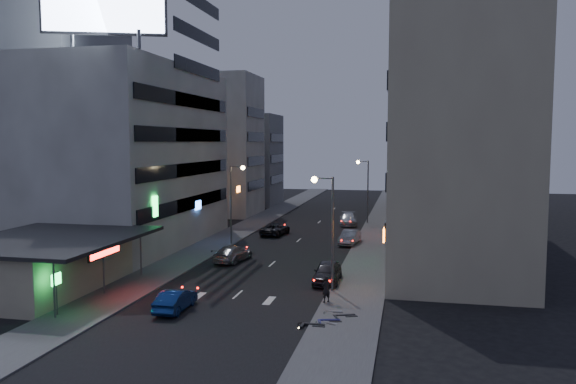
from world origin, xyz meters
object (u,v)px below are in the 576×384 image
(parked_car_right_near, at_px, (327,272))
(scooter_silver_b, at_px, (342,303))
(parked_car_left, at_px, (275,229))
(scooter_silver_a, at_px, (338,315))
(parked_car_right_mid, at_px, (350,238))
(scooter_black_a, at_px, (326,314))
(road_car_silver, at_px, (233,253))
(scooter_blue, at_px, (340,309))
(scooter_black_b, at_px, (355,304))
(parked_car_right_far, at_px, (348,219))
(road_car_blue, at_px, (176,300))
(person, at_px, (326,289))

(parked_car_right_near, relative_size, scooter_silver_b, 2.81)
(parked_car_left, relative_size, scooter_silver_a, 3.06)
(parked_car_right_mid, distance_m, scooter_silver_b, 23.28)
(scooter_black_a, bearing_deg, parked_car_left, 19.95)
(road_car_silver, relative_size, scooter_silver_a, 3.08)
(parked_car_right_mid, bearing_deg, scooter_blue, -78.22)
(scooter_blue, bearing_deg, parked_car_right_near, -1.07)
(parked_car_right_near, xyz_separation_m, parked_car_left, (-8.83, 20.12, -0.12))
(road_car_silver, relative_size, scooter_black_b, 2.45)
(parked_car_right_near, bearing_deg, scooter_black_a, -83.44)
(parked_car_right_near, distance_m, scooter_black_a, 10.02)
(parked_car_right_far, xyz_separation_m, road_car_silver, (-7.64, -23.93, -0.03))
(road_car_blue, bearing_deg, parked_car_right_mid, -109.29)
(person, bearing_deg, road_car_silver, -92.48)
(scooter_black_a, distance_m, scooter_black_b, 2.72)
(parked_car_left, distance_m, scooter_black_b, 30.07)
(parked_car_left, bearing_deg, scooter_blue, 117.43)
(parked_car_right_mid, relative_size, scooter_black_b, 2.18)
(parked_car_right_near, xyz_separation_m, parked_car_right_mid, (0.00, 16.06, -0.08))
(parked_car_left, height_order, road_car_silver, road_car_silver)
(parked_car_left, xyz_separation_m, person, (9.53, -25.60, 0.31))
(parked_car_right_far, bearing_deg, parked_car_right_near, -92.64)
(road_car_silver, bearing_deg, scooter_silver_b, 139.99)
(parked_car_right_far, bearing_deg, road_car_blue, -105.62)
(scooter_blue, height_order, scooter_black_b, scooter_black_b)
(scooter_silver_b, bearing_deg, parked_car_right_near, 7.15)
(scooter_silver_b, bearing_deg, scooter_black_a, 159.35)
(person, relative_size, scooter_silver_b, 1.04)
(scooter_silver_a, bearing_deg, road_car_blue, 109.48)
(parked_car_right_far, relative_size, scooter_blue, 2.58)
(road_car_silver, bearing_deg, scooter_black_a, 132.98)
(road_car_silver, bearing_deg, scooter_black_b, 140.95)
(scooter_silver_b, bearing_deg, scooter_silver_a, 173.07)
(parked_car_left, relative_size, person, 2.80)
(scooter_blue, bearing_deg, road_car_blue, 76.27)
(road_car_silver, distance_m, scooter_blue, 18.37)
(parked_car_left, bearing_deg, scooter_silver_b, 118.44)
(person, height_order, scooter_black_b, person)
(road_car_blue, bearing_deg, road_car_silver, -87.20)
(scooter_black_a, height_order, scooter_blue, scooter_black_a)
(scooter_black_b, bearing_deg, parked_car_left, 1.27)
(parked_car_right_far, xyz_separation_m, scooter_black_b, (4.38, -37.23, -0.01))
(parked_car_left, xyz_separation_m, parked_car_right_far, (7.23, 9.49, 0.06))
(parked_car_right_mid, bearing_deg, road_car_blue, -101.33)
(person, bearing_deg, scooter_silver_a, 63.32)
(parked_car_right_mid, bearing_deg, road_car_silver, -124.59)
(parked_car_right_far, distance_m, road_car_silver, 25.12)
(parked_car_right_mid, bearing_deg, scooter_black_a, -79.95)
(road_car_blue, relative_size, scooter_black_a, 2.03)
(scooter_blue, bearing_deg, parked_car_left, 6.51)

